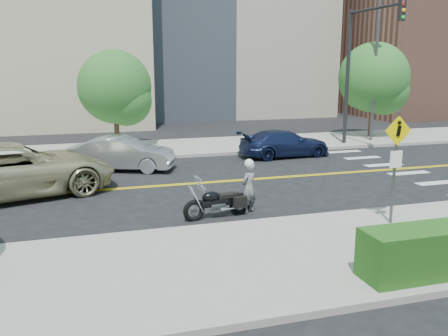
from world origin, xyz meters
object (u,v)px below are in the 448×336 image
object	(u,v)px
motorcyclist	(249,186)
suv	(15,170)
pedestrian_sign	(396,157)
motorcycle	(218,196)
parked_car_silver	(123,154)
parked_car_blue	(285,143)

from	to	relation	value
motorcyclist	suv	world-z (taller)	suv
pedestrian_sign	motorcyclist	distance (m)	4.17
motorcycle	suv	bearing A→B (deg)	135.38
motorcycle	suv	distance (m)	7.17
suv	parked_car_silver	world-z (taller)	suv
pedestrian_sign	suv	world-z (taller)	pedestrian_sign
motorcycle	parked_car_silver	bearing A→B (deg)	96.49
pedestrian_sign	parked_car_silver	bearing A→B (deg)	123.92
motorcyclist	parked_car_blue	xyz separation A→B (m)	(4.61, 7.91, -0.17)
motorcycle	parked_car_silver	world-z (taller)	parked_car_silver
parked_car_silver	parked_car_blue	size ratio (longest dim) A/B	0.97
motorcyclist	parked_car_silver	xyz separation A→B (m)	(-3.10, 7.04, -0.11)
pedestrian_sign	motorcycle	xyz separation A→B (m)	(-4.21, 2.24, -1.33)
pedestrian_sign	suv	distance (m)	11.96
suv	parked_car_silver	distance (m)	4.89
suv	motorcyclist	bearing A→B (deg)	-136.83
motorcyclist	suv	size ratio (longest dim) A/B	0.25
motorcycle	parked_car_blue	bearing A→B (deg)	45.22
motorcyclist	parked_car_silver	size ratio (longest dim) A/B	0.38
pedestrian_sign	motorcyclist	xyz separation A→B (m)	(-3.23, 2.38, -1.15)
pedestrian_sign	parked_car_blue	bearing A→B (deg)	82.35
motorcycle	parked_car_blue	world-z (taller)	parked_car_blue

